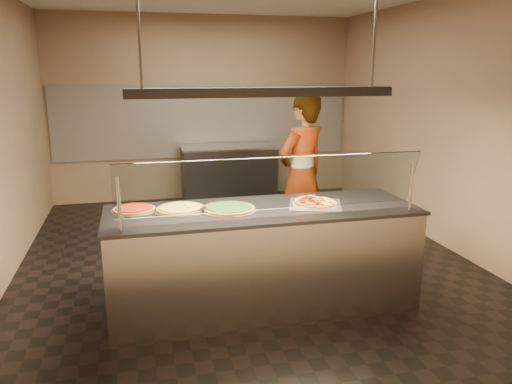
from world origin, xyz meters
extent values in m
cube|color=black|center=(0.00, 0.00, -0.01)|extent=(5.00, 6.00, 0.02)
cube|color=#9F8666|center=(0.00, 3.01, 1.50)|extent=(5.00, 0.02, 3.00)
cube|color=#9F8666|center=(0.00, -3.01, 1.50)|extent=(5.00, 0.02, 3.00)
cube|color=#9F8666|center=(2.51, 0.00, 1.50)|extent=(0.02, 6.00, 3.00)
cube|color=silver|center=(0.00, 2.98, 1.30)|extent=(4.90, 0.02, 1.20)
cube|color=#B7B7BC|center=(-0.09, -1.19, 0.45)|extent=(2.74, 0.90, 0.90)
cube|color=#36363A|center=(-0.09, -1.19, 0.92)|extent=(2.78, 0.94, 0.03)
cylinder|color=#B7B7BC|center=(-1.31, -1.59, 1.15)|extent=(0.03, 0.03, 0.44)
cylinder|color=#B7B7BC|center=(1.13, -1.59, 1.15)|extent=(0.03, 0.03, 0.44)
cube|color=white|center=(-0.09, -1.53, 1.23)|extent=(2.54, 0.18, 0.47)
cube|color=silver|center=(0.41, -1.19, 0.93)|extent=(0.59, 0.59, 0.01)
cylinder|color=silver|center=(0.41, -1.19, 0.94)|extent=(0.41, 0.41, 0.01)
cylinder|color=#540C05|center=(0.40, -1.13, 0.99)|extent=(0.06, 0.06, 0.01)
cylinder|color=#540C05|center=(0.36, -1.09, 0.99)|extent=(0.06, 0.06, 0.01)
cylinder|color=#540C05|center=(0.37, -1.14, 0.99)|extent=(0.06, 0.06, 0.01)
cylinder|color=#540C05|center=(0.32, -1.13, 0.99)|extent=(0.06, 0.06, 0.01)
cylinder|color=#540C05|center=(0.35, -1.16, 0.99)|extent=(0.06, 0.06, 0.01)
cylinder|color=#540C05|center=(0.28, -1.19, 0.99)|extent=(0.06, 0.06, 0.01)
cylinder|color=#540C05|center=(0.35, -1.20, 0.99)|extent=(0.06, 0.06, 0.01)
cylinder|color=#540C05|center=(0.27, -1.25, 0.99)|extent=(0.06, 0.06, 0.01)
cylinder|color=#540C05|center=(0.35, -1.24, 0.99)|extent=(0.06, 0.06, 0.01)
cylinder|color=#540C05|center=(0.35, -1.27, 0.99)|extent=(0.06, 0.06, 0.01)
cylinder|color=#540C05|center=(0.38, -1.31, 0.99)|extent=(0.06, 0.06, 0.01)
cube|color=#19590F|center=(0.37, -1.06, 0.99)|extent=(0.02, 0.01, 0.01)
cube|color=#19590F|center=(0.36, -1.09, 0.99)|extent=(0.02, 0.02, 0.01)
cube|color=#19590F|center=(0.35, -1.15, 0.99)|extent=(0.02, 0.02, 0.01)
cube|color=#19590F|center=(0.29, -1.15, 0.99)|extent=(0.01, 0.02, 0.01)
cube|color=#19590F|center=(0.33, -1.21, 0.99)|extent=(0.02, 0.02, 0.01)
cube|color=#19590F|center=(0.32, -1.24, 0.99)|extent=(0.02, 0.02, 0.01)
cube|color=#19590F|center=(0.38, -1.23, 0.99)|extent=(0.02, 0.02, 0.01)
cube|color=#19590F|center=(0.40, -1.26, 0.99)|extent=(0.02, 0.02, 0.01)
sphere|color=#513014|center=(0.42, -1.33, 0.97)|extent=(0.03, 0.03, 0.03)
sphere|color=#513014|center=(0.43, -1.25, 0.97)|extent=(0.03, 0.03, 0.03)
sphere|color=#513014|center=(0.43, -1.23, 0.97)|extent=(0.03, 0.03, 0.03)
sphere|color=#513014|center=(0.52, -1.28, 0.97)|extent=(0.03, 0.03, 0.03)
sphere|color=#513014|center=(0.48, -1.23, 0.97)|extent=(0.03, 0.03, 0.03)
sphere|color=#513014|center=(0.44, -1.20, 0.97)|extent=(0.03, 0.03, 0.03)
sphere|color=#513014|center=(0.45, -1.19, 0.97)|extent=(0.03, 0.03, 0.03)
sphere|color=#513014|center=(0.49, -1.17, 0.97)|extent=(0.03, 0.03, 0.03)
sphere|color=#513014|center=(0.47, -1.15, 0.97)|extent=(0.03, 0.03, 0.03)
sphere|color=#513014|center=(0.49, -1.11, 0.97)|extent=(0.03, 0.03, 0.03)
sphere|color=#513014|center=(0.46, -1.12, 0.97)|extent=(0.03, 0.03, 0.03)
sphere|color=#513014|center=(0.44, -1.09, 0.97)|extent=(0.03, 0.03, 0.03)
cylinder|color=silver|center=(-0.39, -1.17, 0.93)|extent=(0.49, 0.49, 0.01)
cylinder|color=#8D5C1B|center=(-0.39, -1.17, 0.95)|extent=(0.46, 0.46, 0.02)
cylinder|color=black|center=(-0.39, -1.17, 0.96)|extent=(0.40, 0.40, 0.01)
cylinder|color=silver|center=(-0.81, -1.07, 0.93)|extent=(0.46, 0.46, 0.01)
cylinder|color=#8D5C1B|center=(-0.81, -1.07, 0.94)|extent=(0.43, 0.43, 0.02)
cylinder|color=gold|center=(-0.81, -1.07, 0.96)|extent=(0.37, 0.37, 0.01)
cylinder|color=silver|center=(-1.21, -0.99, 0.93)|extent=(0.39, 0.39, 0.01)
cylinder|color=#8D5C1B|center=(-1.21, -0.99, 0.94)|extent=(0.36, 0.36, 0.02)
cylinder|color=maroon|center=(-1.21, -0.99, 0.96)|extent=(0.31, 0.31, 0.01)
cube|color=#B7B7BC|center=(-0.65, -1.15, 0.96)|extent=(0.14, 0.13, 0.00)
cylinder|color=tan|center=(-0.75, -1.06, 0.96)|extent=(0.04, 0.14, 0.02)
cube|color=#36363A|center=(0.31, 2.55, 0.45)|extent=(1.49, 0.70, 0.90)
cube|color=#B7B7BC|center=(0.31, 2.55, 0.92)|extent=(1.53, 0.74, 0.03)
imported|color=#434049|center=(0.70, 0.05, 0.94)|extent=(0.82, 0.73, 1.88)
cube|color=#36363A|center=(-0.09, -1.19, 1.95)|extent=(2.30, 0.18, 0.08)
cylinder|color=#B7B7BC|center=(-1.09, -1.19, 2.50)|extent=(0.02, 0.02, 1.01)
cylinder|color=#B7B7BC|center=(0.91, -1.19, 2.50)|extent=(0.02, 0.02, 1.01)
camera|label=1|loc=(-1.17, -5.34, 2.14)|focal=35.00mm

